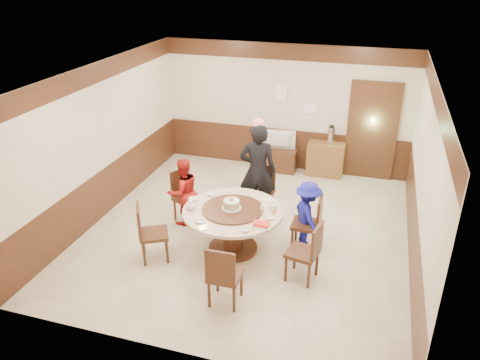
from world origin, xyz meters
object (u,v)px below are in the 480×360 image
(person_blue, at_px, (308,215))
(tv_stand, at_px, (278,159))
(shrimp_platter, at_px, (262,225))
(banquet_table, at_px, (233,222))
(birthday_cake, at_px, (231,204))
(television, at_px, (278,140))
(person_red, at_px, (183,192))
(person_standing, at_px, (258,171))
(thermos, at_px, (331,136))
(side_cabinet, at_px, (325,159))

(person_blue, relative_size, tv_stand, 1.38)
(shrimp_platter, bearing_deg, banquet_table, 147.88)
(birthday_cake, distance_m, shrimp_platter, 0.69)
(television, bearing_deg, shrimp_platter, 91.47)
(person_red, bearing_deg, tv_stand, -161.73)
(person_standing, height_order, thermos, person_standing)
(person_red, height_order, side_cabinet, person_red)
(person_red, height_order, tv_stand, person_red)
(television, bearing_deg, side_cabinet, 174.28)
(person_red, height_order, television, person_red)
(person_blue, bearing_deg, tv_stand, -11.39)
(person_blue, distance_m, side_cabinet, 2.98)
(shrimp_platter, distance_m, television, 3.81)
(person_standing, distance_m, shrimp_platter, 1.65)
(side_cabinet, xyz_separation_m, thermos, (0.08, 0.00, 0.56))
(person_standing, relative_size, shrimp_platter, 6.11)
(banquet_table, bearing_deg, birthday_cake, -167.47)
(banquet_table, relative_size, shrimp_platter, 5.40)
(birthday_cake, distance_m, television, 3.41)
(side_cabinet, relative_size, thermos, 2.11)
(person_red, height_order, birthday_cake, person_red)
(shrimp_platter, xyz_separation_m, tv_stand, (-0.58, 3.76, -0.53))
(person_standing, xyz_separation_m, shrimp_platter, (0.48, -1.57, -0.14))
(shrimp_platter, bearing_deg, television, 98.79)
(person_red, relative_size, television, 1.67)
(tv_stand, xyz_separation_m, thermos, (1.15, 0.03, 0.69))
(person_red, bearing_deg, banquet_table, 101.99)
(birthday_cake, xyz_separation_m, side_cabinet, (1.08, 3.44, -0.48))
(person_standing, relative_size, person_blue, 1.56)
(birthday_cake, height_order, tv_stand, birthday_cake)
(banquet_table, height_order, tv_stand, banquet_table)
(thermos, bearing_deg, tv_stand, -178.50)
(banquet_table, xyz_separation_m, thermos, (1.14, 3.43, 0.41))
(shrimp_platter, bearing_deg, person_red, 150.74)
(shrimp_platter, bearing_deg, birthday_cake, 149.07)
(person_blue, distance_m, thermos, 2.99)
(shrimp_platter, relative_size, thermos, 0.79)
(person_blue, distance_m, birthday_cake, 1.28)
(tv_stand, relative_size, thermos, 2.24)
(person_red, distance_m, person_blue, 2.26)
(banquet_table, distance_m, tv_stand, 3.42)
(person_red, xyz_separation_m, tv_stand, (1.11, 2.81, -0.38))
(person_blue, xyz_separation_m, television, (-1.15, 2.94, 0.13))
(person_standing, relative_size, television, 2.43)
(banquet_table, height_order, thermos, thermos)
(shrimp_platter, height_order, side_cabinet, shrimp_platter)
(person_red, relative_size, person_blue, 1.07)
(television, bearing_deg, person_blue, 104.10)
(birthday_cake, bearing_deg, thermos, 71.42)
(person_standing, height_order, person_blue, person_standing)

